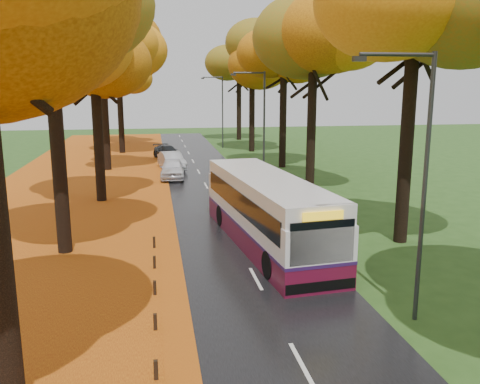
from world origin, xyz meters
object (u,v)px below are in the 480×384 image
object	(u,v)px
streetlamp_near	(418,169)
car_silver	(172,161)
car_white	(172,169)
streetlamp_mid	(261,119)
bus	(267,210)
streetlamp_far	(220,106)
car_dark	(167,152)

from	to	relation	value
streetlamp_near	car_silver	size ratio (longest dim) A/B	1.79
car_white	streetlamp_mid	bearing A→B (deg)	-25.27
streetlamp_mid	car_white	bearing A→B (deg)	151.59
streetlamp_mid	bus	distance (m)	14.59
car_silver	car_white	bearing A→B (deg)	-103.03
streetlamp_far	car_dark	distance (m)	10.96
car_white	streetlamp_near	bearing A→B (deg)	-73.15
streetlamp_near	streetlamp_far	world-z (taller)	same
bus	car_white	distance (m)	17.74
streetlamp_mid	car_silver	xyz separation A→B (m)	(-6.07, 7.57, -3.94)
streetlamp_far	car_silver	bearing A→B (deg)	-112.80
streetlamp_mid	car_white	world-z (taller)	streetlamp_mid
car_dark	bus	bearing A→B (deg)	-98.72
streetlamp_mid	car_dark	bearing A→B (deg)	114.24
car_dark	car_silver	bearing A→B (deg)	-104.07
car_dark	streetlamp_far	bearing A→B (deg)	35.74
car_white	bus	bearing A→B (deg)	-75.40
streetlamp_far	car_silver	distance (m)	16.15
car_dark	car_white	bearing A→B (deg)	-105.51
bus	car_white	bearing A→B (deg)	95.31
streetlamp_far	car_silver	xyz separation A→B (m)	(-6.07, -14.43, -3.94)
car_dark	streetlamp_mid	bearing A→B (deg)	-81.87
car_dark	streetlamp_near	bearing A→B (deg)	-96.19
streetlamp_far	car_silver	world-z (taller)	streetlamp_far
car_silver	streetlamp_far	bearing A→B (deg)	55.76
streetlamp_far	car_dark	world-z (taller)	streetlamp_far
streetlamp_mid	car_white	size ratio (longest dim) A/B	1.80
bus	streetlamp_mid	bearing A→B (deg)	73.09
streetlamp_near	bus	bearing A→B (deg)	108.45
streetlamp_near	bus	world-z (taller)	streetlamp_near
car_white	car_silver	world-z (taller)	car_white
streetlamp_far	car_white	world-z (taller)	streetlamp_far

